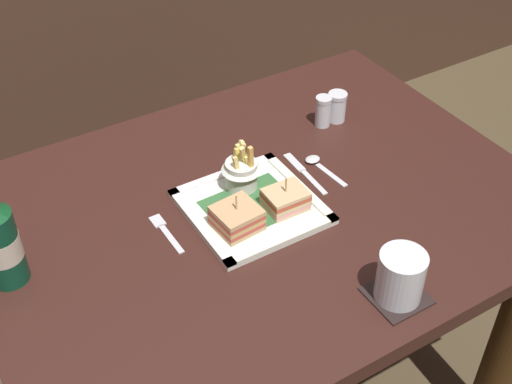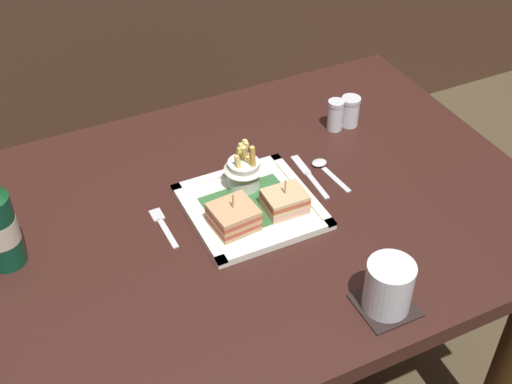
# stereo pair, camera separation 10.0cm
# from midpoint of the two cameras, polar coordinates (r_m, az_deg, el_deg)

# --- Properties ---
(dining_table) EXTENTS (1.17, 0.87, 0.75)m
(dining_table) POSITION_cam_midpoint_polar(r_m,az_deg,el_deg) (1.53, 2.28, -5.52)
(dining_table) COLOR #361B16
(dining_table) RESTS_ON ground_plane
(square_plate) EXTENTS (0.26, 0.26, 0.02)m
(square_plate) POSITION_cam_midpoint_polar(r_m,az_deg,el_deg) (1.40, 1.63, -1.32)
(square_plate) COLOR white
(square_plate) RESTS_ON dining_table
(sandwich_half_left) EXTENTS (0.09, 0.09, 0.08)m
(sandwich_half_left) POSITION_cam_midpoint_polar(r_m,az_deg,el_deg) (1.34, 0.24, -2.16)
(sandwich_half_left) COLOR tan
(sandwich_half_left) RESTS_ON square_plate
(sandwich_half_right) EXTENTS (0.09, 0.07, 0.08)m
(sandwich_half_right) POSITION_cam_midpoint_polar(r_m,az_deg,el_deg) (1.38, 4.52, -0.84)
(sandwich_half_right) COLOR #DCB289
(sandwich_half_right) RESTS_ON square_plate
(fries_cup) EXTENTS (0.08, 0.08, 0.11)m
(fries_cup) POSITION_cam_midpoint_polar(r_m,az_deg,el_deg) (1.42, 0.98, 1.90)
(fries_cup) COLOR silver
(fries_cup) RESTS_ON square_plate
(drink_coaster) EXTENTS (0.10, 0.10, 0.00)m
(drink_coaster) POSITION_cam_midpoint_polar(r_m,az_deg,el_deg) (1.25, 13.10, -9.35)
(drink_coaster) COLOR black
(drink_coaster) RESTS_ON dining_table
(water_glass) EXTENTS (0.09, 0.09, 0.10)m
(water_glass) POSITION_cam_midpoint_polar(r_m,az_deg,el_deg) (1.22, 13.40, -8.00)
(water_glass) COLOR silver
(water_glass) RESTS_ON dining_table
(fork) EXTENTS (0.02, 0.13, 0.00)m
(fork) POSITION_cam_midpoint_polar(r_m,az_deg,el_deg) (1.37, -5.76, -2.87)
(fork) COLOR silver
(fork) RESTS_ON dining_table
(knife) EXTENTS (0.02, 0.16, 0.00)m
(knife) POSITION_cam_midpoint_polar(r_m,az_deg,el_deg) (1.50, 6.34, 1.41)
(knife) COLOR silver
(knife) RESTS_ON dining_table
(spoon) EXTENTS (0.04, 0.13, 0.01)m
(spoon) POSITION_cam_midpoint_polar(r_m,az_deg,el_deg) (1.52, 7.59, 2.03)
(spoon) COLOR silver
(spoon) RESTS_ON dining_table
(salt_shaker) EXTENTS (0.04, 0.04, 0.08)m
(salt_shaker) POSITION_cam_midpoint_polar(r_m,az_deg,el_deg) (1.64, 8.43, 6.23)
(salt_shaker) COLOR silver
(salt_shaker) RESTS_ON dining_table
(pepper_shaker) EXTENTS (0.05, 0.05, 0.07)m
(pepper_shaker) POSITION_cam_midpoint_polar(r_m,az_deg,el_deg) (1.66, 9.64, 6.53)
(pepper_shaker) COLOR silver
(pepper_shaker) RESTS_ON dining_table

